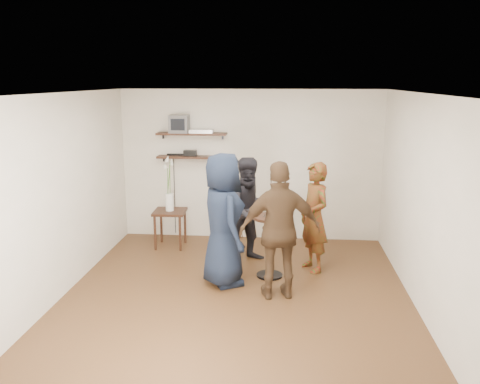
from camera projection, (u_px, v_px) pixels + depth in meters
name	position (u px, v px, depth m)	size (l,w,h in m)	color
room	(236.00, 198.00, 6.37)	(4.58, 5.08, 2.68)	#462A16
shelf_upper	(192.00, 134.00, 8.64)	(1.20, 0.25, 0.04)	black
shelf_lower	(192.00, 157.00, 8.73)	(1.20, 0.25, 0.04)	black
crt_monitor	(179.00, 124.00, 8.62)	(0.32, 0.30, 0.30)	#59595B
dvd_deck	(202.00, 131.00, 8.62)	(0.40, 0.24, 0.06)	silver
radio	(190.00, 153.00, 8.72)	(0.22, 0.10, 0.10)	black
power_strip	(176.00, 155.00, 8.80)	(0.30, 0.05, 0.03)	black
side_table	(170.00, 217.00, 8.46)	(0.54, 0.54, 0.62)	black
vase_lilies	(169.00, 193.00, 8.37)	(0.19, 0.19, 0.95)	white
drinks_table	(270.00, 238.00, 7.16)	(0.49, 0.49, 0.89)	black
wine_glass_fl	(265.00, 207.00, 7.05)	(0.06, 0.06, 0.19)	silver
wine_glass_fr	(275.00, 208.00, 7.02)	(0.06, 0.06, 0.19)	silver
wine_glass_bl	(268.00, 205.00, 7.13)	(0.07, 0.07, 0.22)	silver
wine_glass_br	(272.00, 207.00, 7.08)	(0.06, 0.06, 0.19)	silver
person_plaid	(314.00, 217.00, 7.36)	(0.59, 0.39, 1.61)	#A31214
person_dark	(250.00, 210.00, 7.74)	(0.79, 0.61, 1.62)	black
person_navy	(223.00, 220.00, 6.84)	(0.89, 0.58, 1.82)	black
person_brown	(280.00, 231.00, 6.41)	(1.04, 0.43, 1.78)	#432E1D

